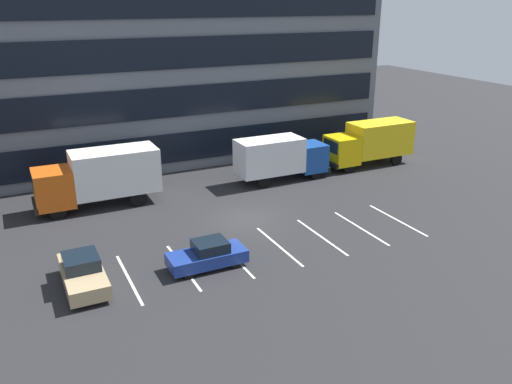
% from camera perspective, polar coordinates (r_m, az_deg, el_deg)
% --- Properties ---
extents(ground_plane, '(120.00, 120.00, 0.00)m').
position_cam_1_polar(ground_plane, '(33.25, -1.08, -2.89)').
color(ground_plane, '#262628').
extents(office_building, '(36.35, 14.00, 14.40)m').
position_cam_1_polar(office_building, '(47.83, -10.49, 12.89)').
color(office_building, slate).
rests_on(office_building, ground_plane).
extents(lot_markings, '(16.94, 5.40, 0.01)m').
position_cam_1_polar(lot_markings, '(29.73, 2.46, -5.82)').
color(lot_markings, silver).
rests_on(lot_markings, ground_plane).
extents(box_truck_blue, '(7.16, 2.37, 3.32)m').
position_cam_1_polar(box_truck_blue, '(39.66, 2.63, 3.83)').
color(box_truck_blue, '#194799').
rests_on(box_truck_blue, ground_plane).
extents(box_truck_orange, '(8.04, 2.66, 3.73)m').
position_cam_1_polar(box_truck_orange, '(36.06, -16.49, 1.69)').
color(box_truck_orange, '#D85914').
rests_on(box_truck_orange, ground_plane).
extents(box_truck_yellow_all, '(7.56, 2.50, 3.51)m').
position_cam_1_polar(box_truck_yellow_all, '(44.41, 12.20, 5.33)').
color(box_truck_yellow_all, yellow).
rests_on(box_truck_yellow_all, ground_plane).
extents(sedan_navy, '(4.01, 1.68, 1.44)m').
position_cam_1_polar(sedan_navy, '(27.33, -5.22, -6.78)').
color(sedan_navy, navy).
rests_on(sedan_navy, ground_plane).
extents(sedan_tan, '(1.83, 4.38, 1.57)m').
position_cam_1_polar(sedan_tan, '(26.77, -18.17, -8.25)').
color(sedan_tan, tan).
rests_on(sedan_tan, ground_plane).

